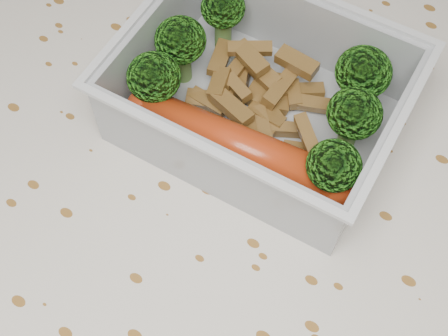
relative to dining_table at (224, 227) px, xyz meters
The scene contains 6 objects.
dining_table is the anchor object (origin of this frame).
tablecloth 0.05m from the dining_table, ahead, with size 1.46×0.96×0.19m.
lunch_container 0.12m from the dining_table, 93.05° to the left, with size 0.19×0.15×0.07m.
broccoli_florets 0.14m from the dining_table, 90.41° to the left, with size 0.17×0.12×0.06m.
meat_pile 0.12m from the dining_table, 97.96° to the left, with size 0.11×0.07×0.03m.
sausage 0.11m from the dining_table, 74.17° to the left, with size 0.17×0.04×0.03m.
Camera 1 is at (0.11, -0.17, 1.13)m, focal length 50.00 mm.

